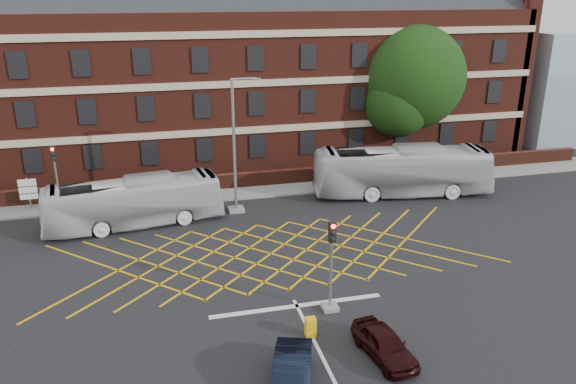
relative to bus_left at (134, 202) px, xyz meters
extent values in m
plane|color=black|center=(7.16, -7.87, -1.47)|extent=(120.00, 120.00, 0.00)
cube|color=#521E15|center=(7.16, 14.13, 4.53)|extent=(50.00, 12.00, 12.00)
cube|color=black|center=(7.16, 14.13, 10.53)|extent=(51.00, 10.61, 10.61)
cube|color=#B7A88C|center=(7.16, 8.05, 5.53)|extent=(50.00, 0.18, 0.50)
cube|color=black|center=(7.16, 8.07, 4.03)|extent=(1.20, 0.14, 1.80)
cube|color=#491E13|center=(7.16, 5.13, -0.92)|extent=(56.00, 0.50, 1.10)
cube|color=slate|center=(7.16, 4.13, -1.41)|extent=(60.00, 3.00, 0.12)
cube|color=#99B2BF|center=(41.16, 13.13, 3.53)|extent=(14.00, 10.00, 10.00)
cube|color=#CC990C|center=(7.16, -5.87, -1.47)|extent=(8.22, 8.22, 0.02)
cube|color=silver|center=(7.16, -11.37, -1.46)|extent=(8.00, 0.30, 0.02)
imported|color=silver|center=(0.00, 0.00, 0.00)|extent=(10.81, 3.85, 2.95)
imported|color=#BAB9BE|center=(17.98, 1.08, 0.23)|extent=(12.51, 4.70, 3.40)
imported|color=black|center=(5.54, -16.79, -0.83)|extent=(2.47, 4.12, 1.28)
imported|color=black|center=(9.51, -15.78, -0.89)|extent=(1.89, 3.60, 1.17)
cylinder|color=black|center=(22.02, 8.68, 1.14)|extent=(0.90, 0.90, 5.23)
sphere|color=black|center=(22.02, 8.68, 5.42)|extent=(8.32, 8.32, 8.32)
sphere|color=black|center=(20.52, 7.88, 3.56)|extent=(5.41, 5.41, 5.41)
sphere|color=black|center=(23.52, 9.48, 3.96)|extent=(4.99, 4.99, 4.99)
cube|color=slate|center=(8.54, -11.98, -1.37)|extent=(0.70, 0.70, 0.20)
cylinder|color=gray|center=(8.54, -11.98, 0.28)|extent=(0.12, 0.12, 3.50)
cube|color=black|center=(8.54, -11.98, 2.33)|extent=(0.30, 0.25, 0.95)
sphere|color=#FF0C05|center=(8.54, -12.12, 2.65)|extent=(0.20, 0.20, 0.20)
cube|color=slate|center=(-4.72, 3.70, -1.37)|extent=(0.70, 0.70, 0.20)
cylinder|color=gray|center=(-4.72, 3.70, 0.28)|extent=(0.12, 0.12, 3.50)
cube|color=black|center=(-4.72, 3.70, 2.33)|extent=(0.30, 0.25, 0.95)
sphere|color=#FF0C05|center=(-4.72, 3.56, 2.65)|extent=(0.20, 0.20, 0.20)
cube|color=slate|center=(6.31, 0.75, -1.37)|extent=(1.00, 1.00, 0.20)
cylinder|color=gray|center=(6.31, 0.75, 2.77)|extent=(0.18, 0.18, 8.48)
cylinder|color=gray|center=(7.01, 0.75, 7.00)|extent=(1.60, 0.12, 0.12)
cube|color=gray|center=(7.81, 0.75, 6.95)|extent=(0.50, 0.20, 0.12)
cylinder|color=gray|center=(-6.61, 4.17, -0.37)|extent=(0.10, 0.10, 2.20)
cube|color=silver|center=(-6.61, 4.09, 0.43)|extent=(1.10, 0.06, 0.45)
cube|color=silver|center=(-6.61, 4.09, -0.07)|extent=(1.10, 0.06, 0.40)
cube|color=silver|center=(-6.61, 4.09, -0.52)|extent=(1.10, 0.06, 0.35)
cube|color=#EBB50D|center=(7.12, -13.73, -1.05)|extent=(0.43, 0.35, 0.84)
camera|label=1|loc=(1.41, -32.77, 12.14)|focal=35.00mm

